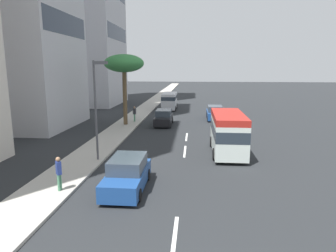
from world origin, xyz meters
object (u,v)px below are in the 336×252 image
object	(u,v)px
car_fourth	(127,174)
pedestrian_mid_block	(59,172)
pedestrian_near_lamp	(134,113)
car_lead	(215,113)
minibus_fifth	(228,132)
street_lamp	(97,99)
palm_tree	(124,64)
van_second	(170,100)
car_third	(164,118)

from	to	relation	value
car_fourth	pedestrian_mid_block	xyz separation A→B (m)	(-0.81, 3.31, 0.33)
car_fourth	pedestrian_near_lamp	distance (m)	19.32
car_lead	minibus_fifth	bearing A→B (deg)	179.97
street_lamp	palm_tree	bearing A→B (deg)	5.07
car_lead	street_lamp	bearing A→B (deg)	153.27
van_second	street_lamp	bearing A→B (deg)	-5.72
car_fourth	minibus_fifth	distance (m)	9.38
car_fourth	street_lamp	distance (m)	6.32
car_lead	palm_tree	xyz separation A→B (m)	(-4.81, 9.98, 5.79)
minibus_fifth	pedestrian_mid_block	distance (m)	12.25
minibus_fifth	palm_tree	size ratio (longest dim) A/B	0.81
car_lead	van_second	size ratio (longest dim) A/B	0.87
pedestrian_mid_block	palm_tree	size ratio (longest dim) A/B	0.23
car_lead	minibus_fifth	size ratio (longest dim) A/B	0.77
car_fourth	street_lamp	world-z (taller)	street_lamp
car_third	minibus_fifth	world-z (taller)	minibus_fifth
minibus_fifth	pedestrian_mid_block	bearing A→B (deg)	131.09
car_lead	car_third	world-z (taller)	car_lead
palm_tree	street_lamp	world-z (taller)	palm_tree
car_lead	pedestrian_near_lamp	distance (m)	9.81
car_fourth	minibus_fifth	xyz separation A→B (m)	(7.23, -5.92, 0.84)
minibus_fifth	pedestrian_near_lamp	world-z (taller)	minibus_fifth
car_third	street_lamp	size ratio (longest dim) A/B	0.67
van_second	street_lamp	size ratio (longest dim) A/B	0.82
car_third	palm_tree	bearing A→B (deg)	-80.95
car_third	pedestrian_mid_block	distance (m)	18.97
van_second	pedestrian_near_lamp	distance (m)	11.83
pedestrian_near_lamp	palm_tree	size ratio (longest dim) A/B	0.23
van_second	pedestrian_near_lamp	world-z (taller)	van_second
car_fourth	street_lamp	xyz separation A→B (m)	(4.43, 2.93, 3.43)
car_fourth	pedestrian_near_lamp	size ratio (longest dim) A/B	2.58
minibus_fifth	pedestrian_mid_block	xyz separation A→B (m)	(-8.04, 9.22, -0.52)
car_fourth	minibus_fifth	world-z (taller)	minibus_fifth
pedestrian_near_lamp	pedestrian_mid_block	world-z (taller)	pedestrian_mid_block
pedestrian_near_lamp	car_lead	bearing A→B (deg)	-132.48
car_lead	car_third	bearing A→B (deg)	125.36
car_fourth	car_lead	bearing A→B (deg)	164.93
minibus_fifth	street_lamp	size ratio (longest dim) A/B	0.93
pedestrian_near_lamp	palm_tree	xyz separation A→B (m)	(-1.82, 0.64, 5.48)
car_lead	pedestrian_mid_block	bearing A→B (deg)	157.97
van_second	pedestrian_near_lamp	size ratio (longest dim) A/B	3.10
van_second	pedestrian_mid_block	distance (m)	31.38
van_second	palm_tree	distance (m)	14.68
car_third	car_fourth	distance (m)	17.85
car_lead	street_lamp	distance (m)	19.97
car_third	car_fourth	world-z (taller)	car_third
car_lead	pedestrian_mid_block	distance (m)	24.61
car_lead	car_fourth	xyz separation A→B (m)	(-22.00, 5.92, -0.01)
van_second	car_fourth	size ratio (longest dim) A/B	1.20
car_lead	palm_tree	distance (m)	12.50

